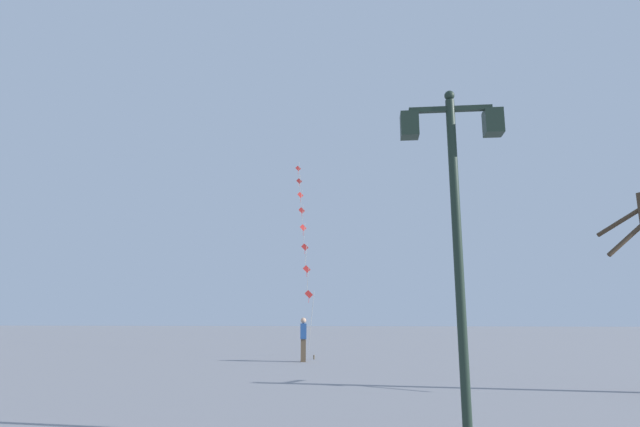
% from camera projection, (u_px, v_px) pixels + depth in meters
% --- Properties ---
extents(ground_plane, '(160.00, 160.00, 0.00)m').
position_uv_depth(ground_plane, '(359.00, 362.00, 19.86)').
color(ground_plane, gray).
extents(twin_lantern_lamp_post, '(1.57, 0.28, 5.28)m').
position_uv_depth(twin_lantern_lamp_post, '(455.00, 190.00, 7.77)').
color(twin_lantern_lamp_post, '#1E2D23').
rests_on(twin_lantern_lamp_post, ground_plane).
extents(kite_train, '(2.92, 13.41, 12.56)m').
position_uv_depth(kite_train, '(303.00, 231.00, 29.64)').
color(kite_train, brown).
rests_on(kite_train, ground_plane).
extents(kite_flyer, '(0.29, 0.62, 1.71)m').
position_uv_depth(kite_flyer, '(303.00, 338.00, 20.22)').
color(kite_flyer, brown).
rests_on(kite_flyer, ground_plane).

